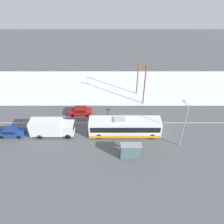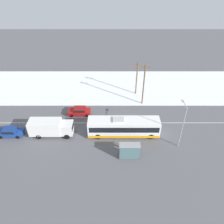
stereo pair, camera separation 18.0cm
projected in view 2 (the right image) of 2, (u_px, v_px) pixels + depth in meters
ground_plane at (127, 123)px, 38.89m from camera, size 120.00×120.00×0.00m
snow_lot at (124, 86)px, 49.49m from camera, size 80.00×15.40×0.12m
lane_marking_center at (127, 123)px, 38.89m from camera, size 60.00×0.12×0.00m
city_bus at (124, 127)px, 35.54m from camera, size 11.60×2.57×3.19m
box_truck at (51, 127)px, 35.47m from camera, size 7.05×2.30×2.86m
sedan_car at (80, 111)px, 40.49m from camera, size 4.08×1.80×1.47m
parked_car_near_truck at (11, 131)px, 35.83m from camera, size 4.05×1.80×1.40m
pedestrian_at_stop at (127, 145)px, 32.83m from camera, size 0.61×0.27×1.70m
bus_shelter at (130, 150)px, 31.21m from camera, size 3.04×1.20×2.40m
streetlamp at (183, 121)px, 31.93m from camera, size 0.36×2.50×7.26m
utility_pole_roadside at (144, 84)px, 41.27m from camera, size 1.80×0.24×8.42m
utility_pole_snowlot at (137, 78)px, 44.74m from camera, size 1.80×0.24×7.21m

